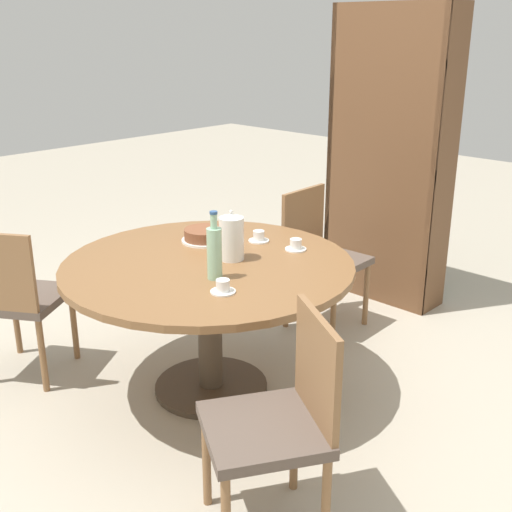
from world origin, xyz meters
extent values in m
plane|color=#B2A893|center=(0.00, 0.00, 0.00)|extent=(14.00, 14.00, 0.00)
cylinder|color=#473828|center=(0.00, 0.00, 0.01)|extent=(0.59, 0.59, 0.03)
cylinder|color=#473828|center=(0.00, 0.00, 0.35)|extent=(0.13, 0.13, 0.65)
cylinder|color=brown|center=(0.00, 0.00, 0.69)|extent=(1.44, 1.44, 0.04)
cylinder|color=olive|center=(0.15, 0.85, 0.21)|extent=(0.03, 0.03, 0.41)
cylinder|color=olive|center=(0.14, 1.21, 0.21)|extent=(0.03, 0.03, 0.41)
cylinder|color=olive|center=(-0.21, 0.84, 0.21)|extent=(0.03, 0.03, 0.41)
cylinder|color=olive|center=(-0.22, 1.20, 0.21)|extent=(0.03, 0.03, 0.41)
cube|color=brown|center=(-0.04, 1.02, 0.44)|extent=(0.43, 0.43, 0.04)
cube|color=olive|center=(-0.23, 1.02, 0.66)|extent=(0.04, 0.40, 0.40)
cylinder|color=olive|center=(-0.81, -0.30, 0.21)|extent=(0.03, 0.03, 0.41)
cylinder|color=olive|center=(-1.11, -0.50, 0.21)|extent=(0.03, 0.03, 0.41)
cylinder|color=olive|center=(-0.61, -0.61, 0.21)|extent=(0.03, 0.03, 0.41)
cube|color=brown|center=(-0.86, -0.55, 0.44)|extent=(0.58, 0.58, 0.04)
cylinder|color=olive|center=(0.62, -0.60, 0.21)|extent=(0.03, 0.03, 0.41)
cylinder|color=olive|center=(0.81, -0.29, 0.21)|extent=(0.03, 0.03, 0.41)
cylinder|color=olive|center=(1.12, -0.48, 0.21)|extent=(0.03, 0.03, 0.41)
cube|color=brown|center=(0.87, -0.54, 0.44)|extent=(0.58, 0.58, 0.04)
cube|color=olive|center=(0.98, -0.37, 0.66)|extent=(0.35, 0.23, 0.40)
cube|color=brown|center=(0.33, 1.71, 0.97)|extent=(0.04, 0.28, 1.95)
cube|color=brown|center=(-0.47, 1.71, 0.97)|extent=(0.04, 0.28, 1.95)
cube|color=brown|center=(-0.07, 1.58, 0.97)|extent=(0.83, 0.02, 1.95)
cube|color=brown|center=(-0.07, 1.71, 0.02)|extent=(0.76, 0.27, 0.04)
cube|color=brown|center=(-0.07, 1.71, 0.49)|extent=(0.76, 0.27, 0.04)
cube|color=brown|center=(-0.07, 1.71, 0.97)|extent=(0.76, 0.27, 0.04)
cube|color=brown|center=(-0.07, 1.71, 1.46)|extent=(0.76, 0.27, 0.04)
cube|color=brown|center=(-0.07, 1.71, 1.93)|extent=(0.76, 0.27, 0.04)
cube|color=teal|center=(0.16, 1.70, 0.20)|extent=(0.29, 0.21, 0.33)
cube|color=teal|center=(-0.31, 1.70, 0.19)|extent=(0.29, 0.21, 0.31)
cube|color=#28703D|center=(0.15, 1.70, 0.70)|extent=(0.32, 0.21, 0.39)
cube|color=orange|center=(-0.29, 1.70, 0.69)|extent=(0.32, 0.21, 0.37)
cube|color=#234793|center=(0.14, 1.70, 1.17)|extent=(0.33, 0.21, 0.35)
cube|color=beige|center=(-0.29, 1.70, 1.20)|extent=(0.33, 0.21, 0.42)
cube|color=teal|center=(0.14, 1.70, 1.68)|extent=(0.33, 0.21, 0.40)
cube|color=teal|center=(-0.28, 1.70, 1.69)|extent=(0.33, 0.21, 0.42)
cylinder|color=white|center=(0.05, 0.11, 0.82)|extent=(0.12, 0.12, 0.22)
cone|color=white|center=(0.05, 0.11, 0.94)|extent=(0.11, 0.11, 0.02)
sphere|color=white|center=(0.05, 0.11, 0.96)|extent=(0.02, 0.02, 0.02)
cylinder|color=#99C6A3|center=(0.18, -0.12, 0.83)|extent=(0.07, 0.07, 0.24)
cylinder|color=#99C6A3|center=(0.18, -0.12, 0.99)|extent=(0.03, 0.03, 0.07)
cylinder|color=#2D5184|center=(0.18, -0.12, 1.03)|extent=(0.04, 0.04, 0.01)
cylinder|color=white|center=(-0.25, 0.21, 0.72)|extent=(0.25, 0.25, 0.01)
cylinder|color=brown|center=(-0.25, 0.21, 0.75)|extent=(0.22, 0.22, 0.06)
cylinder|color=white|center=(0.33, -0.21, 0.72)|extent=(0.11, 0.11, 0.01)
cylinder|color=white|center=(0.33, -0.21, 0.75)|extent=(0.06, 0.06, 0.05)
cylinder|color=white|center=(0.19, 0.44, 0.72)|extent=(0.11, 0.11, 0.01)
cylinder|color=white|center=(0.19, 0.44, 0.75)|extent=(0.06, 0.06, 0.05)
cylinder|color=white|center=(-0.04, 0.41, 0.72)|extent=(0.11, 0.11, 0.01)
cylinder|color=white|center=(-0.04, 0.41, 0.75)|extent=(0.06, 0.06, 0.05)
camera|label=1|loc=(2.20, -1.98, 1.80)|focal=45.00mm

